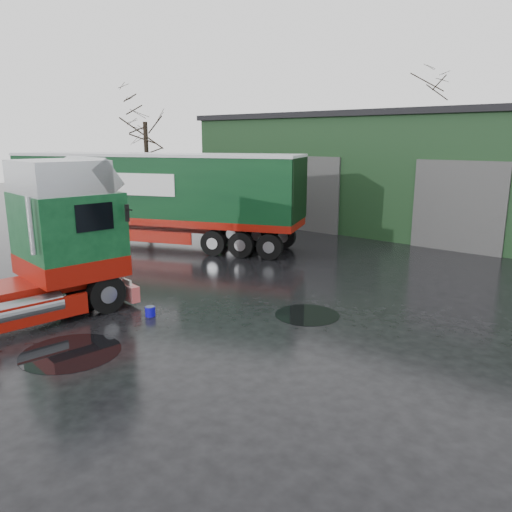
{
  "coord_description": "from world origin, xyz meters",
  "views": [
    {
      "loc": [
        9.06,
        -8.54,
        4.92
      ],
      "look_at": [
        0.36,
        1.97,
        1.7
      ],
      "focal_mm": 35.0,
      "sensor_mm": 36.0,
      "label": 1
    }
  ],
  "objects_px": {
    "warehouse": "(498,173)",
    "wash_bucket": "(150,311)",
    "trailer_left": "(155,200)",
    "tree_back_a": "(425,141)",
    "tree_left": "(146,149)"
  },
  "relations": [
    {
      "from": "warehouse",
      "to": "wash_bucket",
      "type": "bearing_deg",
      "value": -100.73
    },
    {
      "from": "warehouse",
      "to": "trailer_left",
      "type": "bearing_deg",
      "value": -129.42
    },
    {
      "from": "warehouse",
      "to": "tree_back_a",
      "type": "distance_m",
      "value": 12.9
    },
    {
      "from": "trailer_left",
      "to": "tree_left",
      "type": "xyz_separation_m",
      "value": [
        -7.72,
        5.72,
        2.1
      ]
    },
    {
      "from": "trailer_left",
      "to": "tree_back_a",
      "type": "height_order",
      "value": "tree_back_a"
    },
    {
      "from": "trailer_left",
      "to": "warehouse",
      "type": "bearing_deg",
      "value": -61.26
    },
    {
      "from": "warehouse",
      "to": "trailer_left",
      "type": "xyz_separation_m",
      "value": [
        -11.28,
        -13.72,
        -1.0
      ]
    },
    {
      "from": "trailer_left",
      "to": "tree_left",
      "type": "height_order",
      "value": "tree_left"
    },
    {
      "from": "warehouse",
      "to": "wash_bucket",
      "type": "relative_size",
      "value": 113.1
    },
    {
      "from": "tree_left",
      "to": "tree_back_a",
      "type": "xyz_separation_m",
      "value": [
        11.0,
        18.0,
        0.5
      ]
    },
    {
      "from": "warehouse",
      "to": "wash_bucket",
      "type": "xyz_separation_m",
      "value": [
        -3.81,
        -20.12,
        -3.02
      ]
    },
    {
      "from": "trailer_left",
      "to": "tree_left",
      "type": "relative_size",
      "value": 1.63
    },
    {
      "from": "warehouse",
      "to": "tree_left",
      "type": "xyz_separation_m",
      "value": [
        -19.0,
        -8.0,
        1.09
      ]
    },
    {
      "from": "wash_bucket",
      "to": "tree_back_a",
      "type": "xyz_separation_m",
      "value": [
        -4.19,
        30.12,
        4.62
      ]
    },
    {
      "from": "trailer_left",
      "to": "tree_back_a",
      "type": "relative_size",
      "value": 1.46
    }
  ]
}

